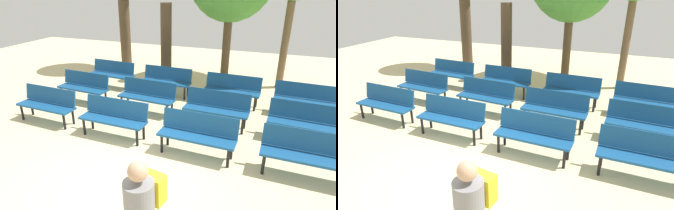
{
  "view_description": "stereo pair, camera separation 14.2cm",
  "coord_description": "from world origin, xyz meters",
  "views": [
    {
      "loc": [
        2.33,
        -3.58,
        3.3
      ],
      "look_at": [
        0.0,
        2.53,
        0.55
      ],
      "focal_mm": 30.81,
      "sensor_mm": 36.0,
      "label": 1
    },
    {
      "loc": [
        2.46,
        -3.53,
        3.3
      ],
      "look_at": [
        0.0,
        2.53,
        0.55
      ],
      "focal_mm": 30.81,
      "sensor_mm": 36.0,
      "label": 2
    }
  ],
  "objects": [
    {
      "name": "bench_r1_c1",
      "position": [
        -0.83,
        3.12,
        0.5
      ],
      "size": [
        1.63,
        0.59,
        0.87
      ],
      "rotation": [
        0.0,
        0.0,
        -0.07
      ],
      "color": "navy",
      "rests_on": "ground_plane"
    },
    {
      "name": "bench_r0_c3",
      "position": [
        3.09,
        1.48,
        0.5
      ],
      "size": [
        1.61,
        0.52,
        0.87
      ],
      "rotation": [
        0.0,
        0.0,
        -0.02
      ],
      "color": "navy",
      "rests_on": "ground_plane"
    },
    {
      "name": "bench_r0_c0",
      "position": [
        -2.97,
        1.68,
        0.5
      ],
      "size": [
        1.62,
        0.55,
        0.87
      ],
      "rotation": [
        0.0,
        0.0,
        -0.04
      ],
      "color": "navy",
      "rests_on": "ground_plane"
    },
    {
      "name": "bench_r0_c2",
      "position": [
        1.04,
        1.5,
        0.5
      ],
      "size": [
        1.62,
        0.54,
        0.87
      ],
      "rotation": [
        0.0,
        0.0,
        -0.04
      ],
      "color": "navy",
      "rests_on": "ground_plane"
    },
    {
      "name": "bench_r2_c2",
      "position": [
        1.26,
        4.47,
        0.5
      ],
      "size": [
        1.62,
        0.55,
        0.87
      ],
      "rotation": [
        0.0,
        0.0,
        -0.04
      ],
      "color": "navy",
      "rests_on": "ground_plane"
    },
    {
      "name": "bench_r1_c2",
      "position": [
        1.12,
        2.96,
        0.5
      ],
      "size": [
        1.62,
        0.54,
        0.87
      ],
      "rotation": [
        0.0,
        0.0,
        -0.03
      ],
      "color": "navy",
      "rests_on": "ground_plane"
    },
    {
      "name": "bench_r0_c1",
      "position": [
        -0.96,
        1.59,
        0.5
      ],
      "size": [
        1.61,
        0.52,
        0.87
      ],
      "rotation": [
        0.0,
        0.0,
        -0.02
      ],
      "color": "navy",
      "rests_on": "ground_plane"
    },
    {
      "name": "ground_plane",
      "position": [
        0.0,
        0.0,
        0.0
      ],
      "size": [
        24.0,
        24.0,
        0.0
      ],
      "primitive_type": "plane",
      "color": "beige"
    },
    {
      "name": "bench_r2_c3",
      "position": [
        3.21,
        4.35,
        0.5
      ],
      "size": [
        1.63,
        0.58,
        0.87
      ],
      "rotation": [
        0.0,
        0.0,
        -0.06
      ],
      "color": "navy",
      "rests_on": "ground_plane"
    },
    {
      "name": "bench_r1_c3",
      "position": [
        3.14,
        2.88,
        0.5
      ],
      "size": [
        1.63,
        0.58,
        0.87
      ],
      "rotation": [
        0.0,
        0.0,
        -0.06
      ],
      "color": "navy",
      "rests_on": "ground_plane"
    },
    {
      "name": "bench_r2_c1",
      "position": [
        -0.84,
        4.58,
        0.5
      ],
      "size": [
        1.61,
        0.53,
        0.87
      ],
      "rotation": [
        0.0,
        0.0,
        -0.03
      ],
      "color": "navy",
      "rests_on": "ground_plane"
    },
    {
      "name": "bench_r1_c0",
      "position": [
        -2.92,
        3.14,
        0.5
      ],
      "size": [
        1.63,
        0.59,
        0.87
      ],
      "rotation": [
        0.0,
        0.0,
        -0.07
      ],
      "color": "navy",
      "rests_on": "ground_plane"
    },
    {
      "name": "tree_1",
      "position": [
        -1.39,
        5.99,
        1.36
      ],
      "size": [
        0.39,
        0.39,
        2.72
      ],
      "color": "#4C3A28",
      "rests_on": "ground_plane"
    },
    {
      "name": "bench_r2_c0",
      "position": [
        -2.87,
        4.65,
        0.5
      ],
      "size": [
        1.63,
        0.58,
        0.87
      ],
      "rotation": [
        0.0,
        0.0,
        -0.06
      ],
      "color": "navy",
      "rests_on": "ground_plane"
    }
  ]
}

